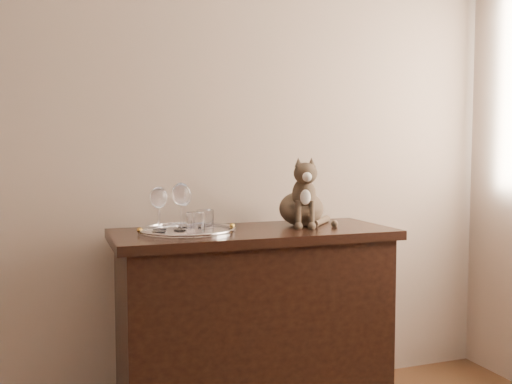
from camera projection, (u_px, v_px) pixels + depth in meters
wall_back at (101, 114)px, 2.50m from camera, size 4.00×0.10×2.70m
sideboard at (254, 327)px, 2.47m from camera, size 1.20×0.50×0.85m
tray at (187, 231)px, 2.36m from camera, size 0.40×0.40×0.01m
wine_glass_a at (159, 208)px, 2.38m from camera, size 0.07×0.07×0.18m
wine_glass_b at (184, 207)px, 2.45m from camera, size 0.07×0.07×0.18m
wine_glass_c at (159, 209)px, 2.31m from camera, size 0.07×0.07×0.18m
wine_glass_d at (181, 207)px, 2.35m from camera, size 0.08×0.08×0.20m
tumbler_b at (195, 223)px, 2.28m from camera, size 0.07×0.07×0.08m
tumbler_c at (205, 219)px, 2.41m from camera, size 0.07×0.07×0.08m
cat at (301, 191)px, 2.57m from camera, size 0.37×0.36×0.31m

